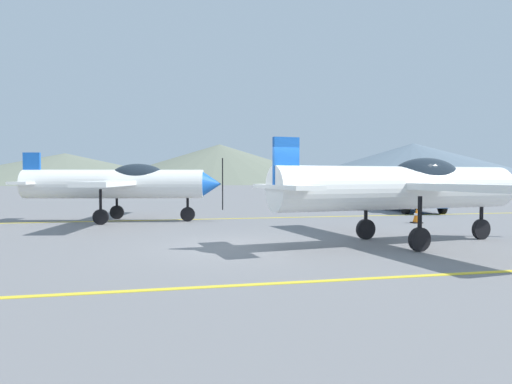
# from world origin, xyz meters

# --- Properties ---
(ground_plane) EXTENTS (400.00, 400.00, 0.00)m
(ground_plane) POSITION_xyz_m (0.00, 0.00, 0.00)
(ground_plane) COLOR slate
(apron_line_near) EXTENTS (80.00, 0.16, 0.01)m
(apron_line_near) POSITION_xyz_m (0.00, -4.00, 0.01)
(apron_line_near) COLOR yellow
(apron_line_near) RESTS_ON ground_plane
(apron_line_far) EXTENTS (80.00, 0.16, 0.01)m
(apron_line_far) POSITION_xyz_m (0.00, 7.94, 0.01)
(apron_line_far) COLOR yellow
(apron_line_far) RESTS_ON ground_plane
(airplane_near) EXTENTS (8.01, 9.18, 2.74)m
(airplane_near) POSITION_xyz_m (4.17, -0.34, 1.55)
(airplane_near) COLOR white
(airplane_near) RESTS_ON ground_plane
(airplane_mid) EXTENTS (8.02, 9.17, 2.74)m
(airplane_mid) POSITION_xyz_m (-3.62, 7.62, 1.55)
(airplane_mid) COLOR white
(airplane_mid) RESTS_ON ground_plane
(car_sedan) EXTENTS (2.53, 4.52, 1.62)m
(car_sedan) POSITION_xyz_m (10.47, 9.75, 0.84)
(car_sedan) COLOR #3372BF
(car_sedan) RESTS_ON ground_plane
(traffic_cone_front) EXTENTS (0.36, 0.36, 0.59)m
(traffic_cone_front) POSITION_xyz_m (7.51, 4.56, 0.29)
(traffic_cone_front) COLOR black
(traffic_cone_front) RESTS_ON ground_plane
(hill_centerleft) EXTENTS (73.40, 73.40, 7.96)m
(hill_centerleft) POSITION_xyz_m (-25.11, 119.84, 3.98)
(hill_centerleft) COLOR slate
(hill_centerleft) RESTS_ON ground_plane
(hill_centerright) EXTENTS (68.75, 68.75, 10.61)m
(hill_centerright) POSITION_xyz_m (15.64, 114.91, 5.31)
(hill_centerright) COLOR slate
(hill_centerright) RESTS_ON ground_plane
(hill_right) EXTENTS (81.24, 81.24, 11.95)m
(hill_right) POSITION_xyz_m (75.72, 116.48, 5.98)
(hill_right) COLOR slate
(hill_right) RESTS_ON ground_plane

